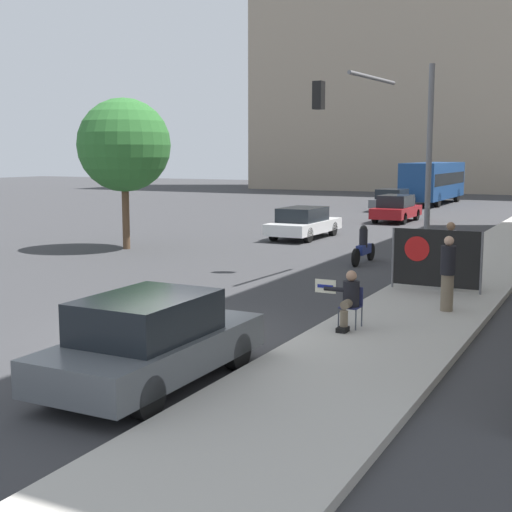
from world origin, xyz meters
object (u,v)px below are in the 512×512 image
parked_car_curbside (151,341)px  car_on_road_distant (392,200)px  seated_protester (349,298)px  traffic_light_pole (386,134)px  protest_banner (435,258)px  motorcycle_on_road (364,247)px  street_tree_near_curb (124,145)px  city_bus_on_road (434,180)px  car_on_road_midblock (396,209)px  pedestrian_behind (450,255)px  car_on_road_nearest (304,223)px  jogger_on_sidewalk (448,273)px

parked_car_curbside → car_on_road_distant: bearing=100.5°
seated_protester → traffic_light_pole: bearing=90.5°
protest_banner → parked_car_curbside: protest_banner is taller
motorcycle_on_road → protest_banner: bearing=-52.7°
parked_car_curbside → street_tree_near_curb: street_tree_near_curb is taller
street_tree_near_curb → city_bus_on_road: bearing=81.5°
car_on_road_midblock → car_on_road_distant: (-2.41, 7.51, -0.02)m
pedestrian_behind → car_on_road_nearest: 13.00m
pedestrian_behind → street_tree_near_curb: 13.94m
car_on_road_nearest → traffic_light_pole: bearing=-53.5°
seated_protester → motorcycle_on_road: 9.81m
seated_protester → protest_banner: protest_banner is taller
traffic_light_pole → car_on_road_midblock: bearing=104.9°
protest_banner → car_on_road_distant: size_ratio=0.54×
seated_protester → street_tree_near_curb: street_tree_near_curb is taller
parked_car_curbside → car_on_road_nearest: parked_car_curbside is taller
pedestrian_behind → car_on_road_midblock: 20.47m
pedestrian_behind → car_on_road_distant: size_ratio=0.41×
car_on_road_distant → car_on_road_nearest: bearing=-86.8°
car_on_road_nearest → city_bus_on_road: size_ratio=0.44×
protest_banner → street_tree_near_curb: bearing=163.1°
traffic_light_pole → jogger_on_sidewalk: bearing=-57.0°
pedestrian_behind → protest_banner: bearing=-58.8°
traffic_light_pole → motorcycle_on_road: 4.69m
seated_protester → parked_car_curbside: 4.78m
jogger_on_sidewalk → pedestrian_behind: bearing=-68.2°
traffic_light_pole → motorcycle_on_road: traffic_light_pole is taller
seated_protester → city_bus_on_road: city_bus_on_road is taller
pedestrian_behind → street_tree_near_curb: bearing=-133.1°
city_bus_on_road → pedestrian_behind: bearing=-76.1°
car_on_road_distant → city_bus_on_road: 7.77m
car_on_road_nearest → car_on_road_distant: (-0.95, 16.87, 0.02)m
traffic_light_pole → car_on_road_distant: (-7.10, 25.20, -3.52)m
protest_banner → traffic_light_pole: (-2.00, 2.01, 3.24)m
pedestrian_behind → car_on_road_midblock: size_ratio=0.41×
street_tree_near_curb → seated_protester: bearing=-35.5°
pedestrian_behind → motorcycle_on_road: (-3.72, 4.07, -0.50)m
motorcycle_on_road → car_on_road_nearest: bearing=129.0°
protest_banner → car_on_road_midblock: bearing=108.8°
jogger_on_sidewalk → protest_banner: jogger_on_sidewalk is taller
jogger_on_sidewalk → motorcycle_on_road: size_ratio=0.78×
jogger_on_sidewalk → traffic_light_pole: traffic_light_pole is taller
car_on_road_distant → motorcycle_on_road: bearing=-76.0°
car_on_road_distant → street_tree_near_curb: size_ratio=0.75×
car_on_road_midblock → motorcycle_on_road: 15.52m
protest_banner → motorcycle_on_road: protest_banner is taller
car_on_road_nearest → city_bus_on_road: 24.54m
car_on_road_midblock → city_bus_on_road: size_ratio=0.41×
jogger_on_sidewalk → car_on_road_distant: bearing=-60.7°
seated_protester → jogger_on_sidewalk: bearing=49.7°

